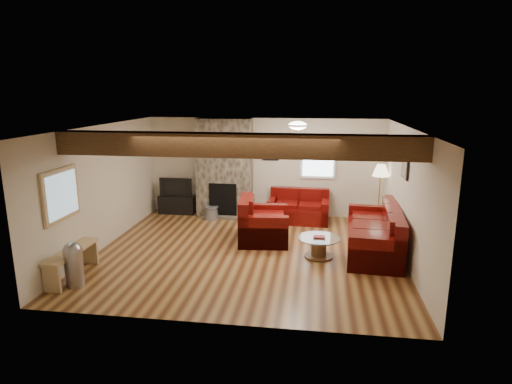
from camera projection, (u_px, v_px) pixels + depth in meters
room at (248, 192)px, 8.31m from camera, size 8.00×8.00×8.00m
oak_beam at (235, 145)px, 6.86m from camera, size 6.00×0.36×0.38m
chimney_breast at (224, 169)px, 10.86m from camera, size 1.40×0.67×2.50m
back_window at (318, 157)px, 10.67m from camera, size 0.90×0.08×1.10m
hatch_window at (61, 195)px, 7.22m from camera, size 0.08×1.00×0.90m
ceiling_dome at (298, 127)px, 8.78m from camera, size 0.40×0.40×0.18m
artwork_back at (270, 150)px, 10.80m from camera, size 0.42×0.06×0.52m
artwork_right at (404, 167)px, 8.09m from camera, size 0.06×0.55×0.42m
sofa_three at (374, 230)px, 8.53m from camera, size 1.16×2.44×0.92m
loveseat at (298, 206)px, 10.54m from camera, size 1.51×0.91×0.78m
armchair_red at (264, 220)px, 9.14m from camera, size 1.14×1.27×0.95m
coffee_table at (319, 247)px, 8.29m from camera, size 0.82×0.82×0.43m
tv_cabinet at (177, 204)px, 11.29m from camera, size 0.95×0.38×0.47m
television at (177, 187)px, 11.18m from camera, size 0.86×0.11×0.49m
floor_lamp at (381, 174)px, 9.93m from camera, size 0.38×0.38×1.50m
pine_bench at (72, 263)px, 7.40m from camera, size 0.31×1.32×0.49m
pedal_bin at (74, 264)px, 7.04m from camera, size 0.39×0.39×0.76m
coal_bucket at (212, 213)px, 10.77m from camera, size 0.36×0.36×0.34m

